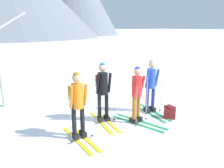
{
  "coord_description": "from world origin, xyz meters",
  "views": [
    {
      "loc": [
        -3.1,
        -4.92,
        2.67
      ],
      "look_at": [
        0.11,
        0.35,
        1.05
      ],
      "focal_mm": 35.15,
      "sensor_mm": 36.0,
      "label": 1
    }
  ],
  "objects": [
    {
      "name": "skier_in_orange",
      "position": [
        -1.25,
        -0.28,
        0.94
      ],
      "size": [
        0.61,
        1.57,
        1.67
      ],
      "color": "yellow",
      "rests_on": "ground"
    },
    {
      "name": "skier_in_blue",
      "position": [
        1.39,
        0.11,
        0.93
      ],
      "size": [
        0.61,
        1.67,
        1.7
      ],
      "color": "green",
      "rests_on": "ground"
    },
    {
      "name": "ground_plane",
      "position": [
        0.0,
        0.0,
        0.0
      ],
      "size": [
        400.0,
        400.0,
        0.0
      ],
      "primitive_type": "plane",
      "color": "white"
    },
    {
      "name": "skier_in_red",
      "position": [
        0.53,
        -0.29,
        0.88
      ],
      "size": [
        0.86,
        1.71,
        1.63
      ],
      "color": "green",
      "rests_on": "ground"
    },
    {
      "name": "skier_in_black",
      "position": [
        -0.24,
        0.28,
        0.98
      ],
      "size": [
        0.61,
        1.68,
        1.73
      ],
      "color": "yellow",
      "rests_on": "ground"
    },
    {
      "name": "backpack_on_snow_front",
      "position": [
        1.56,
        -0.58,
        0.19
      ],
      "size": [
        0.4,
        0.39,
        0.38
      ],
      "color": "maroon",
      "rests_on": "ground"
    }
  ]
}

